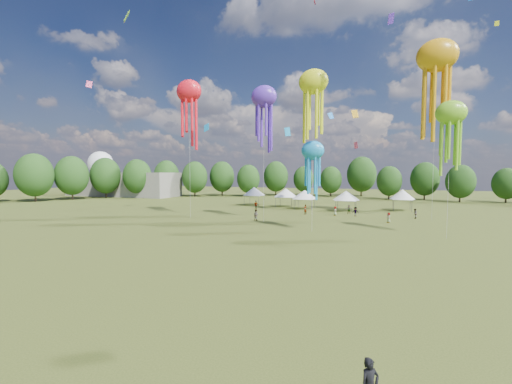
% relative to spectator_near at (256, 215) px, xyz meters
% --- Properties ---
extents(ground, '(300.00, 300.00, 0.00)m').
position_rel_spectator_near_xyz_m(ground, '(8.98, -34.91, -0.91)').
color(ground, '#384416').
rests_on(ground, ground).
extents(spectator_near, '(1.05, 0.92, 1.83)m').
position_rel_spectator_near_xyz_m(spectator_near, '(0.00, 0.00, 0.00)').
color(spectator_near, gray).
rests_on(spectator_near, ground).
extents(spectators_far, '(31.58, 10.74, 1.87)m').
position_rel_spectator_near_xyz_m(spectators_far, '(12.42, 12.15, -0.05)').
color(spectators_far, gray).
rests_on(spectators_far, ground).
extents(festival_tents, '(38.12, 10.35, 4.45)m').
position_rel_spectator_near_xyz_m(festival_tents, '(5.31, 21.65, 2.39)').
color(festival_tents, '#47474C').
rests_on(festival_tents, ground).
extents(show_kites, '(44.50, 20.65, 29.40)m').
position_rel_spectator_near_xyz_m(show_kites, '(12.64, 6.13, 19.73)').
color(show_kites, '#582ABE').
rests_on(show_kites, ground).
extents(small_kites, '(77.82, 61.32, 45.91)m').
position_rel_spectator_near_xyz_m(small_kites, '(10.92, 8.98, 29.15)').
color(small_kites, '#582ABE').
rests_on(small_kites, ground).
extents(treeline, '(201.57, 95.24, 13.43)m').
position_rel_spectator_near_xyz_m(treeline, '(5.11, 27.60, 5.63)').
color(treeline, '#38281C').
rests_on(treeline, ground).
extents(hangar, '(40.00, 12.00, 8.00)m').
position_rel_spectator_near_xyz_m(hangar, '(-63.02, 37.09, 3.09)').
color(hangar, gray).
rests_on(hangar, ground).
extents(radome, '(9.00, 9.00, 16.00)m').
position_rel_spectator_near_xyz_m(radome, '(-79.02, 43.09, 9.07)').
color(radome, white).
rests_on(radome, ground).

